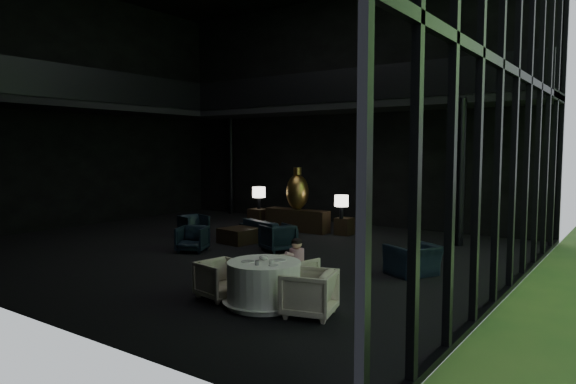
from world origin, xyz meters
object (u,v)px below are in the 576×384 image
Objects in this scene: sofa at (268,227)px; coffee_table at (239,236)px; lounge_armchair_south at (192,239)px; bronze_urn at (297,192)px; window_armchair at (413,257)px; console at (297,220)px; side_table_left at (259,218)px; table_lamp_left at (259,193)px; child at (297,254)px; lounge_armchair_east at (277,236)px; lounge_armchair_west at (194,226)px; side_table_right at (344,226)px; table_lamp_right at (341,202)px; dining_chair_west at (221,279)px; dining_chair_north at (292,274)px; dining_table at (264,286)px; dining_chair_east at (309,290)px.

coffee_table is at bearing 89.53° from sofa.
sofa is 2.68× the size of lounge_armchair_south.
bronze_urn reaches higher than window_armchair.
console is 3.60× the size of side_table_left.
table_lamp_left reaches higher than child.
lounge_armchair_west is at bearing -69.62° from lounge_armchair_east.
coffee_table is (-0.30, -0.92, -0.15)m from sofa.
bronze_urn is at bearing -172.25° from side_table_right.
side_table_left is 1.07× the size of child.
lounge_armchair_west is (-1.84, -2.81, 0.01)m from console.
table_lamp_left is 4.65m from lounge_armchair_south.
table_lamp_right is 0.39× the size of sofa.
coffee_table is at bearing 47.66° from dining_chair_west.
dining_chair_west is at bearing 61.96° from dining_chair_north.
side_table_right is 0.29× the size of sofa.
lounge_armchair_east reaches higher than sofa.
lounge_armchair_east is 0.81× the size of coffee_table.
dining_table is at bearing -59.84° from console.
side_table_left is 0.81× the size of lounge_armchair_east.
lounge_armchair_east is (1.42, -3.00, -0.90)m from bronze_urn.
dining_chair_west is (1.52, -7.03, -0.68)m from table_lamp_right.
window_armchair is 1.27× the size of dining_chair_west.
dining_table is (5.60, -6.89, 0.02)m from side_table_left.
sofa is 2.48× the size of dining_chair_north.
side_table_left is 7.68m from window_armchair.
dining_table is (-1.27, -3.45, -0.06)m from window_armchair.
dining_chair_east is at bearing -54.56° from console.
bronze_urn is 1.82× the size of table_lamp_left.
child is (-0.86, 0.92, 0.32)m from dining_chair_east.
dining_chair_north is at bearing 0.28° from window_armchair.
child is at bearing -68.42° from side_table_right.
sofa is 2.20× the size of dining_chair_east.
lounge_armchair_east is 1.11× the size of lounge_armchair_south.
side_table_left is 3.21m from side_table_right.
lounge_armchair_east is 3.87m from window_armchair.
console is 1.62m from side_table_right.
table_lamp_left is (-1.60, 0.02, -0.13)m from bronze_urn.
console is at bearing 120.16° from dining_table.
lounge_armchair_east is at bearing -36.49° from dining_chair_north.
side_table_right reaches higher than coffee_table.
sofa is 2.25m from lounge_armchair_west.
table_lamp_right is 0.80× the size of window_armchair.
dining_table is 0.92m from dining_chair_east.
dining_chair_west is (1.71, -3.99, -0.03)m from lounge_armchair_east.
console is 7.96m from dining_table.
dining_chair_east reaches higher than window_armchair.
table_lamp_right is 4.51m from lounge_armchair_west.
window_armchair is (5.12, -1.67, 0.03)m from sofa.
lounge_armchair_south is 1.69m from coffee_table.
sofa is at bearing 126.94° from dining_table.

